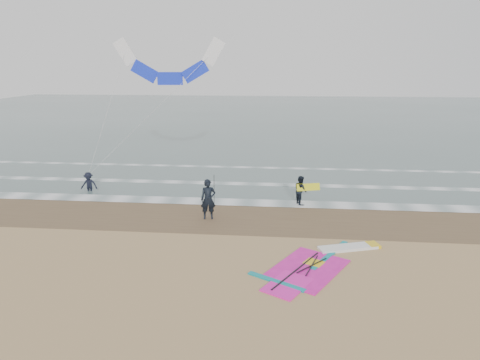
# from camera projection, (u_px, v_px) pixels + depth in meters

# --- Properties ---
(ground) EXTENTS (120.00, 120.00, 0.00)m
(ground) POSITION_uv_depth(u_px,v_px,m) (259.00, 273.00, 15.86)
(ground) COLOR tan
(ground) RESTS_ON ground
(sea_water) EXTENTS (120.00, 80.00, 0.02)m
(sea_water) POSITION_uv_depth(u_px,v_px,m) (276.00, 117.00, 61.94)
(sea_water) COLOR #47605E
(sea_water) RESTS_ON ground
(wet_sand_band) EXTENTS (120.00, 5.00, 0.01)m
(wet_sand_band) POSITION_uv_depth(u_px,v_px,m) (265.00, 217.00, 21.62)
(wet_sand_band) COLOR brown
(wet_sand_band) RESTS_ON ground
(foam_waterline) EXTENTS (120.00, 9.15, 0.02)m
(foam_waterline) POSITION_uv_depth(u_px,v_px,m) (268.00, 191.00, 25.88)
(foam_waterline) COLOR white
(foam_waterline) RESTS_ON ground
(windsurf_rig) EXTENTS (5.43, 5.14, 0.13)m
(windsurf_rig) POSITION_uv_depth(u_px,v_px,m) (320.00, 263.00, 16.61)
(windsurf_rig) COLOR white
(windsurf_rig) RESTS_ON ground
(person_standing) EXTENTS (0.81, 0.61, 2.03)m
(person_standing) POSITION_uv_depth(u_px,v_px,m) (208.00, 199.00, 21.17)
(person_standing) COLOR black
(person_standing) RESTS_ON ground
(person_walking) EXTENTS (0.86, 0.95, 1.61)m
(person_walking) POSITION_uv_depth(u_px,v_px,m) (301.00, 190.00, 23.43)
(person_walking) COLOR black
(person_walking) RESTS_ON ground
(person_wading) EXTENTS (1.04, 0.65, 1.54)m
(person_wading) POSITION_uv_depth(u_px,v_px,m) (88.00, 179.00, 25.78)
(person_wading) COLOR black
(person_wading) RESTS_ON ground
(held_pole) EXTENTS (0.17, 0.86, 1.82)m
(held_pole) POSITION_uv_depth(u_px,v_px,m) (214.00, 190.00, 21.01)
(held_pole) COLOR black
(held_pole) RESTS_ON ground
(carried_kiteboard) EXTENTS (1.30, 0.51, 0.39)m
(carried_kiteboard) POSITION_uv_depth(u_px,v_px,m) (308.00, 187.00, 23.25)
(carried_kiteboard) COLOR yellow
(carried_kiteboard) RESTS_ON ground
(surf_kite) EXTENTS (8.09, 2.74, 8.08)m
(surf_kite) POSITION_uv_depth(u_px,v_px,m) (169.00, 65.00, 26.09)
(surf_kite) COLOR white
(surf_kite) RESTS_ON ground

